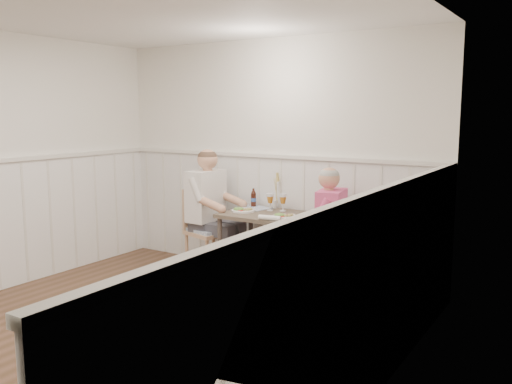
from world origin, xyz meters
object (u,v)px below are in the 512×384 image
at_px(chair_right, 331,246).
at_px(grass_vase, 275,191).
at_px(beer_bottle, 253,199).
at_px(chair_left, 207,227).
at_px(dining_table, 266,223).
at_px(man_in_pink, 327,241).
at_px(diner_cream, 209,220).

distance_m(chair_right, grass_vase, 0.95).
height_order(chair_right, beer_bottle, beer_bottle).
bearing_deg(chair_left, dining_table, -0.04).
bearing_deg(dining_table, beer_bottle, 141.62).
distance_m(chair_left, man_in_pink, 1.50).
bearing_deg(beer_bottle, dining_table, -38.38).
xyz_separation_m(man_in_pink, diner_cream, (-1.45, 0.01, 0.05)).
height_order(man_in_pink, beer_bottle, man_in_pink).
relative_size(chair_right, grass_vase, 2.09).
bearing_deg(dining_table, man_in_pink, -2.24).
bearing_deg(man_in_pink, grass_vase, 156.75).
relative_size(dining_table, diner_cream, 0.61).
bearing_deg(man_in_pink, dining_table, 177.76).
relative_size(chair_right, diner_cream, 0.62).
xyz_separation_m(dining_table, chair_left, (-0.78, 0.00, -0.13)).
relative_size(diner_cream, grass_vase, 3.38).
bearing_deg(grass_vase, beer_bottle, -166.81).
distance_m(man_in_pink, grass_vase, 0.94).
height_order(man_in_pink, diner_cream, diner_cream).
bearing_deg(chair_left, grass_vase, 23.51).
bearing_deg(diner_cream, beer_bottle, 32.31).
bearing_deg(man_in_pink, diner_cream, 179.47).
bearing_deg(diner_cream, chair_right, 3.19).
distance_m(chair_left, grass_vase, 0.88).
height_order(dining_table, chair_left, chair_left).
bearing_deg(grass_vase, diner_cream, -154.09).
bearing_deg(beer_bottle, diner_cream, -147.69).
bearing_deg(grass_vase, chair_right, -17.04).
xyz_separation_m(man_in_pink, grass_vase, (-0.79, 0.34, 0.39)).
xyz_separation_m(dining_table, grass_vase, (-0.07, 0.31, 0.29)).
height_order(chair_left, beer_bottle, beer_bottle).
bearing_deg(beer_bottle, chair_right, -10.12).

